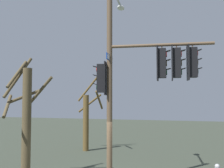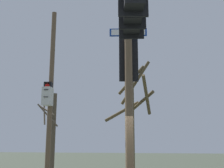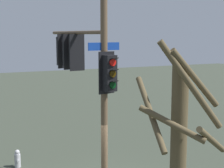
# 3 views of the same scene
# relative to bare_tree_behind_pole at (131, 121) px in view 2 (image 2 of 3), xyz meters

# --- Properties ---
(main_signal_pole_assembly) EXTENTS (4.54, 3.72, 8.48)m
(main_signal_pole_assembly) POSITION_rel_bare_tree_behind_pole_xyz_m (-4.63, -0.60, 2.09)
(main_signal_pole_assembly) COLOR brown
(main_signal_pole_assembly) RESTS_ON ground
(secondary_pole_assembly) EXTENTS (0.78, 0.40, 8.37)m
(secondary_pole_assembly) POSITION_rel_bare_tree_behind_pole_xyz_m (1.17, 4.03, 1.48)
(secondary_pole_assembly) COLOR brown
(secondary_pole_assembly) RESTS_ON ground
(bare_tree_behind_pole) EXTENTS (1.95, 2.14, 5.25)m
(bare_tree_behind_pole) POSITION_rel_bare_tree_behind_pole_xyz_m (0.00, 0.00, 0.00)
(bare_tree_behind_pole) COLOR brown
(bare_tree_behind_pole) RESTS_ON ground
(bare_tree_across_street) EXTENTS (1.14, 1.42, 4.67)m
(bare_tree_across_street) POSITION_rel_bare_tree_behind_pole_xyz_m (4.29, 5.03, -0.15)
(bare_tree_across_street) COLOR #4B4032
(bare_tree_across_street) RESTS_ON ground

